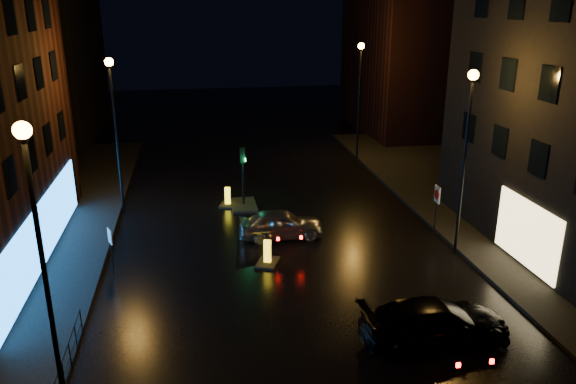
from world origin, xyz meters
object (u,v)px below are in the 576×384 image
object	(u,v)px
traffic_signal	(244,198)
bollard_far	(228,201)
bollard_near	(267,259)
silver_hatchback	(281,224)
dark_sedan	(435,322)
road_sign_left	(110,240)
road_sign_right	(437,199)

from	to	relation	value
traffic_signal	bollard_far	distance (m)	0.96
bollard_near	silver_hatchback	bearing A→B (deg)	91.10
bollard_near	bollard_far	bearing A→B (deg)	120.35
dark_sedan	road_sign_left	distance (m)	13.55
silver_hatchback	bollard_near	xyz separation A→B (m)	(-1.06, -2.84, -0.46)
road_sign_right	bollard_near	bearing A→B (deg)	14.55
silver_hatchback	road_sign_right	bearing A→B (deg)	-95.31
bollard_far	road_sign_right	distance (m)	11.64
traffic_signal	silver_hatchback	distance (m)	4.95
silver_hatchback	road_sign_right	size ratio (longest dim) A/B	1.64
silver_hatchback	road_sign_right	xyz separation A→B (m)	(7.60, -0.93, 1.18)
road_sign_left	road_sign_right	bearing A→B (deg)	-17.39
road_sign_left	dark_sedan	bearing A→B (deg)	-55.59
bollard_near	road_sign_right	size ratio (longest dim) A/B	0.60
dark_sedan	bollard_near	world-z (taller)	dark_sedan
road_sign_left	road_sign_right	size ratio (longest dim) A/B	0.80
traffic_signal	dark_sedan	bearing A→B (deg)	-70.48
road_sign_left	road_sign_right	world-z (taller)	road_sign_right
bollard_near	road_sign_right	bearing A→B (deg)	34.00
traffic_signal	bollard_near	bearing A→B (deg)	-87.49
bollard_far	road_sign_right	bearing A→B (deg)	-13.49
road_sign_right	traffic_signal	bearing A→B (deg)	-30.15
silver_hatchback	bollard_near	size ratio (longest dim) A/B	2.73
silver_hatchback	dark_sedan	distance (m)	10.43
silver_hatchback	bollard_far	xyz separation A→B (m)	(-2.27, 5.01, -0.47)
road_sign_left	bollard_far	bearing A→B (deg)	30.90
traffic_signal	road_sign_right	size ratio (longest dim) A/B	1.37
traffic_signal	dark_sedan	distance (m)	15.37
dark_sedan	bollard_near	size ratio (longest dim) A/B	3.41
silver_hatchback	bollard_far	world-z (taller)	silver_hatchback
silver_hatchback	road_sign_left	distance (m)	8.13
silver_hatchback	road_sign_left	size ratio (longest dim) A/B	2.06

